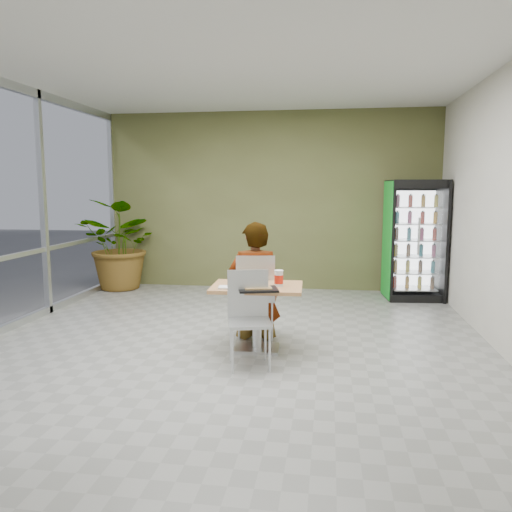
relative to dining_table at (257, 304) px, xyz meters
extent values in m
plane|color=gray|center=(-0.30, 0.09, -0.54)|extent=(7.00, 7.00, 0.00)
cube|color=tan|center=(0.00, 0.00, 0.19)|extent=(1.03, 0.74, 0.04)
cylinder|color=#B9BCBE|center=(0.00, 0.00, -0.18)|extent=(0.10, 0.10, 0.71)
cube|color=#B9BCBE|center=(0.00, 0.00, -0.52)|extent=(0.52, 0.42, 0.04)
cube|color=#B9BCBE|center=(-0.10, 0.53, -0.04)|extent=(0.53, 0.53, 0.03)
cube|color=#B9BCBE|center=(-0.06, 0.31, 0.23)|extent=(0.46, 0.10, 0.55)
cylinder|color=#B9BCBE|center=(0.07, 0.75, -0.29)|extent=(0.03, 0.03, 0.49)
cylinder|color=#B9BCBE|center=(-0.32, 0.69, -0.29)|extent=(0.03, 0.03, 0.49)
cylinder|color=#B9BCBE|center=(0.13, 0.36, -0.29)|extent=(0.03, 0.03, 0.49)
cylinder|color=#B9BCBE|center=(-0.26, 0.30, -0.29)|extent=(0.03, 0.03, 0.49)
cube|color=#B9BCBE|center=(0.00, -0.53, -0.07)|extent=(0.52, 0.52, 0.03)
cube|color=#B9BCBE|center=(-0.05, -0.33, 0.19)|extent=(0.43, 0.13, 0.52)
cylinder|color=#B9BCBE|center=(-0.13, -0.76, -0.30)|extent=(0.02, 0.02, 0.46)
cylinder|color=#B9BCBE|center=(0.23, -0.67, -0.30)|extent=(0.02, 0.02, 0.46)
cylinder|color=#B9BCBE|center=(-0.22, -0.40, -0.30)|extent=(0.02, 0.02, 0.46)
cylinder|color=#B9BCBE|center=(0.14, -0.31, -0.30)|extent=(0.02, 0.02, 0.46)
imported|color=black|center=(-0.10, 0.48, 0.03)|extent=(0.70, 0.51, 1.73)
cylinder|color=white|center=(-0.12, 0.05, 0.22)|extent=(0.20, 0.20, 0.01)
cylinder|color=white|center=(0.25, -0.02, 0.30)|extent=(0.10, 0.10, 0.17)
cylinder|color=red|center=(0.25, -0.02, 0.29)|extent=(0.10, 0.10, 0.10)
cylinder|color=white|center=(0.25, -0.02, 0.39)|extent=(0.10, 0.10, 0.01)
cube|color=white|center=(-0.32, -0.21, 0.22)|extent=(0.16, 0.16, 0.02)
cube|color=black|center=(0.05, -0.28, 0.23)|extent=(0.48, 0.40, 0.02)
cube|color=black|center=(2.19, 3.03, 0.45)|extent=(0.95, 0.77, 1.97)
cube|color=green|center=(1.74, 3.03, 0.45)|extent=(0.08, 0.67, 1.93)
cube|color=white|center=(2.19, 2.70, 0.47)|extent=(0.71, 0.08, 1.57)
imported|color=#3D712D|center=(-2.91, 3.10, 0.28)|extent=(1.84, 1.72, 1.64)
camera|label=1|loc=(0.79, -5.44, 1.29)|focal=35.00mm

